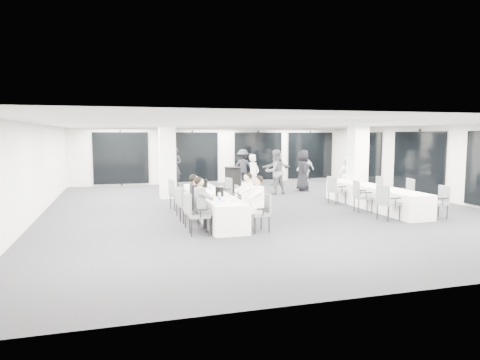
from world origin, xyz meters
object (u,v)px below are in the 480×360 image
(chair_main_left_far, at_px, (176,193))
(standing_guest_a, at_px, (254,172))
(chair_main_right_near, at_px, (261,210))
(standing_guest_h, at_px, (347,172))
(standing_guest_f, at_px, (277,166))
(chair_side_right_near, at_px, (440,200))
(banquet_table_side, at_px, (373,197))
(chair_main_left_fourth, at_px, (182,200))
(banquet_table_main, at_px, (212,205))
(cocktail_table, at_px, (233,179))
(chair_side_right_mid, at_px, (406,192))
(standing_guest_c, at_px, (243,165))
(chair_main_right_mid, at_px, (240,199))
(chair_main_left_near, at_px, (196,211))
(chair_side_left_far, at_px, (335,188))
(chair_main_left_mid, at_px, (186,203))
(chair_side_right_far, at_px, (376,188))
(chair_main_right_far, at_px, (225,191))
(chair_main_left_second, at_px, (191,210))
(standing_guest_d, at_px, (305,167))
(ice_bucket_far, at_px, (204,184))
(ice_bucket_near, at_px, (219,191))
(chair_side_left_mid, at_px, (361,194))
(standing_guest_e, at_px, (303,168))
(chair_main_right_second, at_px, (251,206))
(chair_main_right_fourth, at_px, (233,197))
(standing_guest_b, at_px, (275,169))
(chair_side_left_near, at_px, (386,200))
(standing_guest_g, at_px, (175,164))

(chair_main_left_far, distance_m, standing_guest_a, 4.41)
(chair_main_right_near, distance_m, standing_guest_a, 6.74)
(standing_guest_h, bearing_deg, chair_main_right_near, 93.25)
(chair_main_left_far, bearing_deg, standing_guest_a, 114.96)
(standing_guest_f, bearing_deg, chair_side_right_near, 97.04)
(banquet_table_side, distance_m, chair_main_left_fourth, 6.45)
(banquet_table_main, distance_m, cocktail_table, 5.86)
(chair_side_right_mid, xyz_separation_m, standing_guest_c, (-3.12, 8.40, 0.41))
(chair_main_right_mid, distance_m, chair_side_right_near, 5.88)
(chair_main_right_near, xyz_separation_m, standing_guest_f, (4.10, 9.58, 0.36))
(chair_main_left_far, height_order, chair_main_right_near, chair_main_left_far)
(chair_main_left_near, distance_m, chair_side_left_far, 6.53)
(chair_main_left_mid, bearing_deg, chair_side_left_far, 103.42)
(chair_side_right_far, bearing_deg, chair_main_right_far, 92.28)
(chair_main_left_second, xyz_separation_m, standing_guest_d, (6.82, 7.83, 0.42))
(standing_guest_f, relative_size, ice_bucket_far, 6.97)
(ice_bucket_near, bearing_deg, chair_side_left_mid, 4.74)
(chair_main_left_second, bearing_deg, chair_main_right_near, 56.46)
(ice_bucket_near, bearing_deg, standing_guest_c, 69.57)
(chair_main_right_mid, height_order, standing_guest_e, standing_guest_e)
(standing_guest_e, bearing_deg, cocktail_table, 93.37)
(chair_main_right_second, height_order, standing_guest_a, standing_guest_a)
(chair_side_left_far, bearing_deg, chair_main_right_far, -106.48)
(chair_main_right_mid, relative_size, chair_main_right_far, 0.96)
(chair_main_left_second, bearing_deg, banquet_table_main, 139.76)
(chair_side_left_far, bearing_deg, ice_bucket_far, -100.43)
(chair_main_right_fourth, bearing_deg, chair_main_left_near, 149.09)
(standing_guest_b, distance_m, standing_guest_e, 1.66)
(chair_side_left_mid, relative_size, chair_side_right_far, 1.07)
(chair_main_right_far, bearing_deg, chair_main_left_mid, 133.91)
(chair_main_left_mid, distance_m, chair_side_left_far, 5.88)
(standing_guest_c, bearing_deg, chair_main_left_second, 80.08)
(chair_side_left_near, xyz_separation_m, standing_guest_g, (-4.78, 10.15, 0.47))
(chair_main_left_far, bearing_deg, cocktail_table, 130.19)
(cocktail_table, height_order, chair_main_right_second, cocktail_table)
(chair_side_right_near, relative_size, standing_guest_a, 0.51)
(banquet_table_side, distance_m, chair_main_right_second, 5.01)
(cocktail_table, relative_size, standing_guest_g, 0.51)
(chair_main_left_mid, bearing_deg, chair_main_left_far, 176.07)
(cocktail_table, distance_m, ice_bucket_far, 4.65)
(chair_main_right_second, relative_size, chair_main_right_far, 0.90)
(chair_side_left_near, bearing_deg, chair_side_right_mid, 120.64)
(chair_main_right_second, xyz_separation_m, chair_side_right_far, (5.62, 2.57, 0.03))
(chair_side_left_far, bearing_deg, chair_side_right_far, 80.09)
(chair_side_left_mid, bearing_deg, banquet_table_side, 137.00)
(chair_main_left_near, distance_m, standing_guest_e, 9.25)
(standing_guest_f, relative_size, standing_guest_h, 1.06)
(chair_main_right_near, distance_m, chair_main_right_fourth, 2.74)
(standing_guest_a, distance_m, standing_guest_h, 4.20)
(chair_main_right_far, height_order, standing_guest_h, standing_guest_h)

